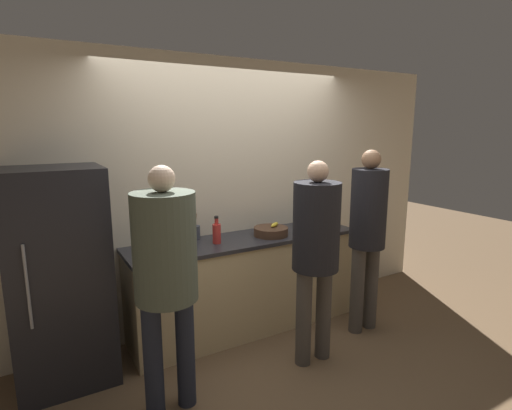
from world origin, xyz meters
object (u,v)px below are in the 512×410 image
(refrigerator, at_px, (60,278))
(fruit_bowl, at_px, (271,231))
(utensil_crock, at_px, (195,232))
(person_right, at_px, (368,226))
(cup_black, at_px, (158,252))
(bottle_red, at_px, (217,233))
(person_center, at_px, (316,243))
(person_left, at_px, (166,265))
(bottle_amber, at_px, (327,218))

(refrigerator, bearing_deg, fruit_bowl, -0.98)
(refrigerator, height_order, utensil_crock, refrigerator)
(person_right, height_order, cup_black, person_right)
(bottle_red, bearing_deg, person_right, -24.09)
(person_center, relative_size, utensil_crock, 6.99)
(refrigerator, bearing_deg, person_center, -22.62)
(person_center, distance_m, person_right, 0.77)
(utensil_crock, bearing_deg, person_left, -121.07)
(person_left, relative_size, utensil_crock, 7.08)
(bottle_amber, bearing_deg, person_center, -135.04)
(person_center, bearing_deg, cup_black, 150.43)
(person_right, distance_m, fruit_bowl, 0.91)
(person_center, xyz_separation_m, fruit_bowl, (0.03, 0.73, -0.07))
(fruit_bowl, distance_m, cup_black, 1.15)
(person_center, xyz_separation_m, person_right, (0.75, 0.18, 0.01))
(cup_black, bearing_deg, person_right, -13.68)
(bottle_amber, relative_size, bottle_red, 0.91)
(person_left, bearing_deg, refrigerator, 128.38)
(utensil_crock, relative_size, bottle_red, 0.96)
(refrigerator, xyz_separation_m, bottle_red, (1.29, -0.01, 0.18))
(person_center, distance_m, cup_black, 1.28)
(person_center, bearing_deg, fruit_bowl, 87.46)
(person_left, xyz_separation_m, utensil_crock, (0.59, 0.97, -0.08))
(fruit_bowl, height_order, cup_black, fruit_bowl)
(bottle_amber, bearing_deg, fruit_bowl, -179.51)
(refrigerator, distance_m, fruit_bowl, 1.86)
(fruit_bowl, relative_size, utensil_crock, 1.37)
(person_center, xyz_separation_m, bottle_amber, (0.74, 0.74, -0.02))
(person_center, relative_size, fruit_bowl, 5.11)
(person_left, relative_size, fruit_bowl, 5.17)
(bottle_red, bearing_deg, bottle_amber, -0.73)
(fruit_bowl, distance_m, bottle_red, 0.57)
(refrigerator, distance_m, person_left, 0.98)
(fruit_bowl, relative_size, bottle_red, 1.32)
(person_left, height_order, person_center, person_left)
(person_center, distance_m, fruit_bowl, 0.73)
(person_center, height_order, bottle_red, person_center)
(person_right, xyz_separation_m, fruit_bowl, (-0.72, 0.55, -0.08))
(person_center, bearing_deg, person_right, 13.15)
(bottle_red, bearing_deg, refrigerator, 179.58)
(refrigerator, height_order, bottle_red, refrigerator)
(person_center, bearing_deg, bottle_amber, 44.96)
(refrigerator, bearing_deg, cup_black, -10.42)
(person_left, height_order, cup_black, person_left)
(person_left, relative_size, person_right, 0.98)
(person_center, bearing_deg, bottle_red, 125.37)
(person_center, distance_m, bottle_red, 0.92)
(utensil_crock, height_order, bottle_red, bottle_red)
(person_center, xyz_separation_m, bottle_red, (-0.53, 0.75, -0.01))
(refrigerator, xyz_separation_m, utensil_crock, (1.18, 0.23, 0.15))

